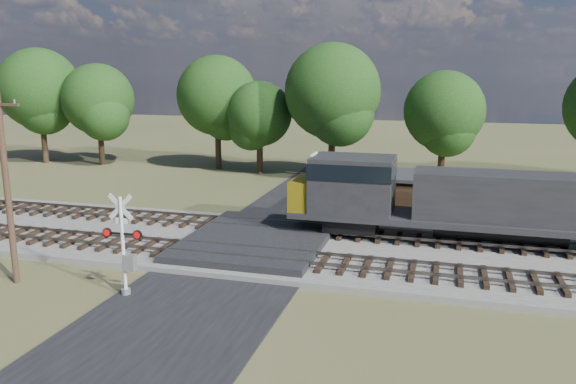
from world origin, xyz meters
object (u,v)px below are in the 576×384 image
(crossing_signal_far, at_px, (370,191))
(equipment_shed, at_px, (394,196))
(utility_pole, at_px, (7,184))
(crossing_signal_near, at_px, (126,254))

(crossing_signal_far, distance_m, equipment_shed, 1.75)
(crossing_signal_far, distance_m, utility_pole, 20.60)
(crossing_signal_near, bearing_deg, equipment_shed, 57.27)
(crossing_signal_far, xyz_separation_m, equipment_shed, (1.58, -0.73, -0.11))
(utility_pole, bearing_deg, equipment_shed, 46.04)
(crossing_signal_far, height_order, equipment_shed, crossing_signal_far)
(crossing_signal_far, bearing_deg, equipment_shed, 166.14)
(crossing_signal_near, distance_m, equipment_shed, 17.59)
(crossing_signal_near, bearing_deg, utility_pole, 178.85)
(crossing_signal_near, bearing_deg, crossing_signal_far, 62.97)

